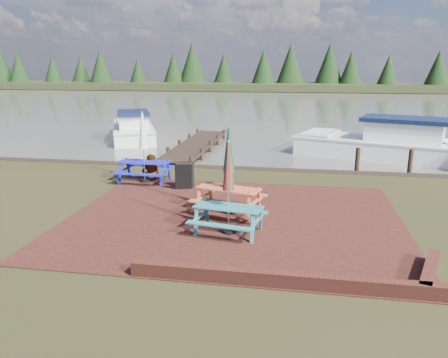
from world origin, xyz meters
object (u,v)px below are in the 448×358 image
(picnic_table_red, at_px, (229,184))
(jetty, at_px, (196,145))
(boat_jetty, at_px, (133,130))
(picnic_table_teal, at_px, (228,202))
(person, at_px, (150,154))
(chalkboard, at_px, (185,176))
(picnic_table_blue, at_px, (144,158))
(boat_near, at_px, (386,145))

(picnic_table_red, bearing_deg, jetty, 124.60)
(boat_jetty, bearing_deg, jetty, -55.76)
(picnic_table_teal, xyz_separation_m, person, (-3.67, 4.78, 0.12))
(chalkboard, distance_m, person, 1.97)
(picnic_table_red, xyz_separation_m, chalkboard, (-1.86, 2.18, -0.39))
(chalkboard, xyz_separation_m, boat_jetty, (-5.91, 10.53, -0.10))
(picnic_table_red, xyz_separation_m, jetty, (-3.28, 9.83, -0.75))
(picnic_table_blue, distance_m, jetty, 7.02)
(person, bearing_deg, picnic_table_red, 118.32)
(boat_jetty, bearing_deg, person, -88.39)
(picnic_table_blue, xyz_separation_m, boat_jetty, (-4.25, 9.85, -0.51))
(jetty, relative_size, boat_near, 1.08)
(boat_near, bearing_deg, picnic_table_teal, 172.07)
(picnic_table_red, bearing_deg, boat_near, 74.47)
(boat_jetty, bearing_deg, picnic_table_red, -81.67)
(picnic_table_teal, distance_m, chalkboard, 4.25)
(jetty, xyz_separation_m, boat_near, (9.20, -0.24, 0.33))
(boat_jetty, bearing_deg, chalkboard, -83.80)
(picnic_table_blue, height_order, boat_jetty, picnic_table_blue)
(boat_jetty, xyz_separation_m, boat_near, (13.68, -3.11, 0.08))
(picnic_table_red, xyz_separation_m, boat_near, (5.92, 9.60, -0.42))
(picnic_table_teal, relative_size, jetty, 0.26)
(picnic_table_blue, xyz_separation_m, boat_near, (9.43, 6.74, -0.43))
(picnic_table_red, relative_size, picnic_table_blue, 0.99)
(chalkboard, height_order, person, person)
(picnic_table_red, distance_m, boat_jetty, 14.90)
(picnic_table_blue, height_order, jetty, picnic_table_blue)
(jetty, distance_m, boat_near, 9.21)
(chalkboard, height_order, boat_jetty, boat_jetty)
(picnic_table_blue, bearing_deg, jetty, 89.45)
(boat_near, bearing_deg, person, 143.23)
(boat_near, bearing_deg, chalkboard, 152.81)
(chalkboard, relative_size, person, 0.49)
(boat_near, height_order, person, person)
(picnic_table_teal, xyz_separation_m, boat_near, (5.68, 11.10, -0.37))
(picnic_table_blue, bearing_deg, picnic_table_teal, -47.94)
(picnic_table_red, bearing_deg, boat_jetty, 137.57)
(picnic_table_red, distance_m, boat_near, 11.28)
(chalkboard, xyz_separation_m, boat_near, (7.77, 7.42, -0.03))
(boat_near, bearing_deg, boat_jetty, 96.35)
(boat_jetty, bearing_deg, picnic_table_blue, -89.76)
(picnic_table_blue, bearing_deg, picnic_table_red, -37.76)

